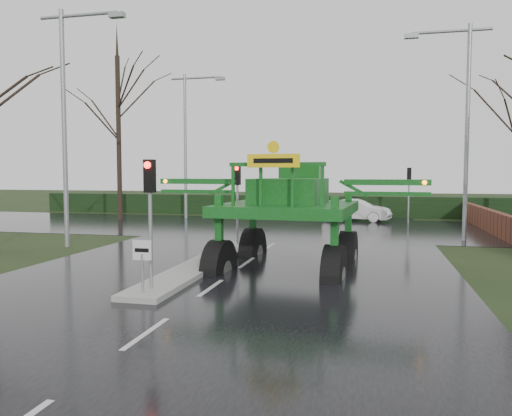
% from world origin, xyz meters
% --- Properties ---
extents(ground, '(140.00, 140.00, 0.00)m').
position_xyz_m(ground, '(0.00, 0.00, 0.00)').
color(ground, black).
rests_on(ground, ground).
extents(road_main, '(14.00, 80.00, 0.02)m').
position_xyz_m(road_main, '(0.00, 10.00, 0.00)').
color(road_main, black).
rests_on(road_main, ground).
extents(road_cross, '(80.00, 12.00, 0.02)m').
position_xyz_m(road_cross, '(0.00, 16.00, 0.01)').
color(road_cross, black).
rests_on(road_cross, ground).
extents(median_island, '(1.20, 10.00, 0.16)m').
position_xyz_m(median_island, '(-1.30, 3.00, 0.09)').
color(median_island, gray).
rests_on(median_island, ground).
extents(hedge_row, '(44.00, 0.90, 1.50)m').
position_xyz_m(hedge_row, '(0.00, 24.00, 0.75)').
color(hedge_row, black).
rests_on(hedge_row, ground).
extents(brick_wall, '(0.40, 20.00, 1.20)m').
position_xyz_m(brick_wall, '(10.50, 16.00, 0.60)').
color(brick_wall, '#592D1E').
rests_on(brick_wall, ground).
extents(keep_left_sign, '(0.50, 0.07, 1.35)m').
position_xyz_m(keep_left_sign, '(-1.30, -1.50, 1.06)').
color(keep_left_sign, gray).
rests_on(keep_left_sign, ground).
extents(traffic_signal_near, '(0.26, 0.33, 3.52)m').
position_xyz_m(traffic_signal_near, '(-1.30, -1.01, 2.59)').
color(traffic_signal_near, gray).
rests_on(traffic_signal_near, ground).
extents(traffic_signal_mid, '(0.26, 0.33, 3.52)m').
position_xyz_m(traffic_signal_mid, '(-1.30, 7.49, 2.59)').
color(traffic_signal_mid, gray).
rests_on(traffic_signal_mid, ground).
extents(traffic_signal_far, '(0.26, 0.33, 3.52)m').
position_xyz_m(traffic_signal_far, '(6.50, 20.01, 2.59)').
color(traffic_signal_far, gray).
rests_on(traffic_signal_far, ground).
extents(street_light_left_near, '(3.85, 0.30, 10.00)m').
position_xyz_m(street_light_left_near, '(-8.19, 6.00, 5.99)').
color(street_light_left_near, gray).
rests_on(street_light_left_near, ground).
extents(street_light_right, '(3.85, 0.30, 10.00)m').
position_xyz_m(street_light_right, '(8.19, 12.00, 5.99)').
color(street_light_right, gray).
rests_on(street_light_right, ground).
extents(street_light_left_far, '(3.85, 0.30, 10.00)m').
position_xyz_m(street_light_left_far, '(-8.19, 20.00, 5.99)').
color(street_light_left_far, gray).
rests_on(street_light_left_far, ground).
extents(tree_left_far, '(7.70, 7.70, 13.26)m').
position_xyz_m(tree_left_far, '(-12.50, 18.00, 7.15)').
color(tree_left_far, black).
rests_on(tree_left_far, ground).
extents(crop_sprayer, '(9.26, 6.02, 5.18)m').
position_xyz_m(crop_sprayer, '(-0.49, 2.60, 2.45)').
color(crop_sprayer, black).
rests_on(crop_sprayer, ground).
extents(white_sedan, '(4.57, 2.40, 1.43)m').
position_xyz_m(white_sedan, '(3.27, 20.56, 0.00)').
color(white_sedan, white).
rests_on(white_sedan, ground).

